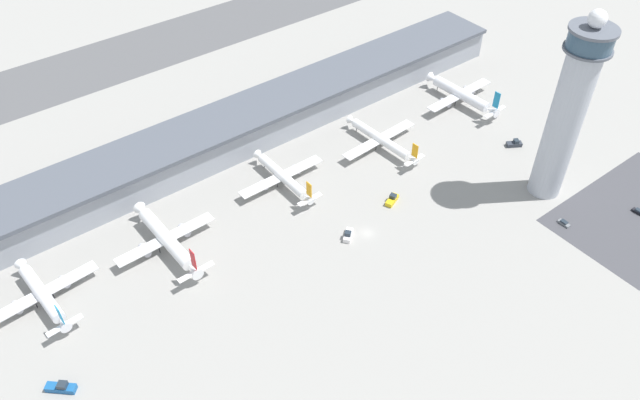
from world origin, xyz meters
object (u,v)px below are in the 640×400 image
airplane_gate_charlie (283,176)px  service_truck_baggage (61,387)px  control_tower (568,111)px  service_truck_water (348,235)px  airplane_gate_bravo (167,239)px  service_truck_catering (392,200)px  airplane_gate_delta (381,139)px  airplane_gate_echo (461,94)px  service_truck_fuel (514,144)px  car_green_van (638,212)px  airplane_gate_alpha (42,294)px  car_grey_coupe (564,223)px

airplane_gate_charlie → service_truck_baggage: size_ratio=4.55×
control_tower → service_truck_water: 84.19m
control_tower → airplane_gate_bravo: control_tower is taller
airplane_gate_charlie → service_truck_catering: 41.14m
airplane_gate_delta → service_truck_water: bearing=-143.6°
airplane_gate_bravo → airplane_gate_delta: airplane_gate_bravo is taller
airplane_gate_delta → airplane_gate_echo: 48.60m
service_truck_baggage → service_truck_water: size_ratio=1.22×
airplane_gate_delta → airplane_gate_echo: (48.53, 2.44, 0.79)m
airplane_gate_delta → service_truck_fuel: bearing=-36.5°
airplane_gate_bravo → service_truck_catering: size_ratio=5.69×
airplane_gate_delta → car_green_van: 96.80m
airplane_gate_delta → service_truck_baggage: 143.72m
control_tower → airplane_gate_delta: bearing=118.8°
airplane_gate_delta → airplane_gate_alpha: bearing=178.4°
airplane_gate_delta → service_truck_water: airplane_gate_delta is taller
car_grey_coupe → service_truck_fuel: bearing=61.4°
control_tower → airplane_gate_echo: 68.08m
airplane_gate_echo → car_green_van: airplane_gate_echo is taller
airplane_gate_charlie → service_truck_fuel: size_ratio=5.44×
service_truck_baggage → car_grey_coupe: size_ratio=1.77×
service_truck_fuel → service_truck_baggage: size_ratio=0.84×
service_truck_fuel → car_green_van: service_truck_fuel is taller
service_truck_water → airplane_gate_delta: bearing=36.4°
car_green_van → airplane_gate_bravo: bearing=148.6°
control_tower → airplane_gate_charlie: (-74.80, 60.89, -30.98)m
airplane_gate_delta → service_truck_catering: (-18.17, -26.88, -2.85)m
airplane_gate_delta → service_truck_catering: 32.57m
service_truck_catering → service_truck_water: bearing=-170.1°
airplane_gate_bravo → airplane_gate_charlie: airplane_gate_bravo is taller
control_tower → airplane_gate_delta: size_ratio=1.87×
airplane_gate_alpha → car_green_van: 201.58m
service_truck_catering → service_truck_fuel: service_truck_fuel is taller
airplane_gate_charlie → airplane_gate_delta: airplane_gate_charlie is taller
control_tower → airplane_gate_charlie: size_ratio=2.00×
control_tower → airplane_gate_echo: size_ratio=1.85×
airplane_gate_charlie → service_truck_baggage: 102.47m
airplane_gate_alpha → airplane_gate_charlie: size_ratio=1.02×
airplane_gate_echo → airplane_gate_bravo: bearing=-179.6°
airplane_gate_alpha → airplane_gate_bravo: airplane_gate_bravo is taller
service_truck_water → car_green_van: size_ratio=1.47×
control_tower → service_truck_baggage: 177.03m
service_truck_water → car_green_van: (89.53, -53.31, -0.48)m
car_grey_coupe → car_green_van: bearing=-25.8°
airplane_gate_charlie → service_truck_catering: (25.86, -31.86, -2.91)m
control_tower → car_green_van: bearing=-59.8°
airplane_gate_alpha → airplane_gate_bravo: size_ratio=0.90×
service_truck_baggage → airplane_gate_bravo: bearing=32.2°
airplane_gate_delta → service_truck_baggage: airplane_gate_delta is taller
service_truck_water → car_green_van: 104.21m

